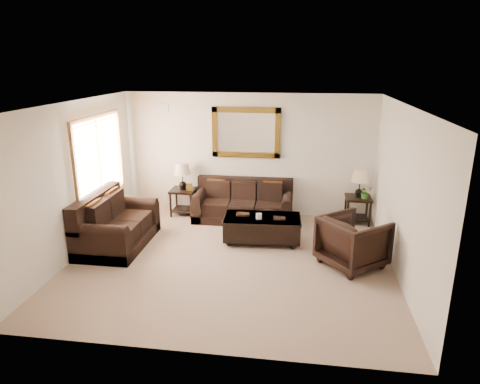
% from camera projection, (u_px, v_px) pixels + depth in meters
% --- Properties ---
extents(room, '(5.51, 5.01, 2.71)m').
position_uv_depth(room, '(230.00, 187.00, 7.09)').
color(room, gray).
rests_on(room, ground).
extents(window, '(0.07, 1.96, 1.66)m').
position_uv_depth(window, '(100.00, 158.00, 8.25)').
color(window, white).
rests_on(window, room).
extents(mirror, '(1.50, 0.06, 1.10)m').
position_uv_depth(mirror, '(246.00, 133.00, 9.28)').
color(mirror, '#4D300F').
rests_on(mirror, room).
extents(air_vent, '(0.25, 0.02, 0.18)m').
position_uv_depth(air_vent, '(163.00, 108.00, 9.40)').
color(air_vent, '#999999').
rests_on(air_vent, room).
extents(sofa, '(2.13, 0.92, 0.87)m').
position_uv_depth(sofa, '(243.00, 205.00, 9.37)').
color(sofa, black).
rests_on(sofa, room).
extents(loveseat, '(1.05, 1.77, 1.00)m').
position_uv_depth(loveseat, '(114.00, 227.00, 8.02)').
color(loveseat, black).
rests_on(loveseat, room).
extents(end_table_left, '(0.54, 0.54, 1.19)m').
position_uv_depth(end_table_left, '(183.00, 181.00, 9.52)').
color(end_table_left, black).
rests_on(end_table_left, room).
extents(end_table_right, '(0.53, 0.53, 1.17)m').
position_uv_depth(end_table_right, '(359.00, 189.00, 9.02)').
color(end_table_right, black).
rests_on(end_table_right, room).
extents(coffee_table, '(1.50, 0.86, 0.62)m').
position_uv_depth(coffee_table, '(262.00, 226.00, 8.20)').
color(coffee_table, black).
rests_on(coffee_table, room).
extents(armchair, '(1.26, 1.27, 0.96)m').
position_uv_depth(armchair, '(353.00, 239.00, 7.17)').
color(armchair, black).
rests_on(armchair, floor).
extents(potted_plant, '(0.35, 0.36, 0.22)m').
position_uv_depth(potted_plant, '(365.00, 193.00, 8.93)').
color(potted_plant, '#2E5C1F').
rests_on(potted_plant, end_table_right).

